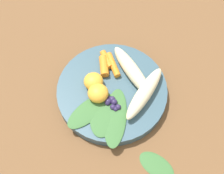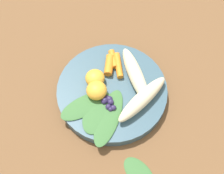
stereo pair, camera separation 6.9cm
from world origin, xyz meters
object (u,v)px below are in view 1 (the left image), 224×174
(banana_peeled_left, at_px, (132,70))
(banana_peeled_right, at_px, (144,93))
(bowl, at_px, (112,92))
(kale_leaf_stray, at_px, (157,165))
(orange_segment_near, at_px, (98,93))

(banana_peeled_left, height_order, banana_peeled_right, same)
(bowl, bearing_deg, kale_leaf_stray, 43.69)
(bowl, relative_size, banana_peeled_left, 1.71)
(bowl, xyz_separation_m, kale_leaf_stray, (0.14, 0.13, -0.01))
(banana_peeled_left, relative_size, kale_leaf_stray, 1.82)
(kale_leaf_stray, bearing_deg, banana_peeled_right, 135.14)
(orange_segment_near, bearing_deg, banana_peeled_right, 105.16)
(banana_peeled_right, relative_size, kale_leaf_stray, 1.82)
(bowl, relative_size, orange_segment_near, 5.48)
(banana_peeled_right, height_order, kale_leaf_stray, banana_peeled_right)
(orange_segment_near, bearing_deg, banana_peeled_left, 142.54)
(orange_segment_near, bearing_deg, kale_leaf_stray, 54.50)
(banana_peeled_left, xyz_separation_m, orange_segment_near, (0.08, -0.06, 0.00))
(banana_peeled_left, xyz_separation_m, kale_leaf_stray, (0.19, 0.10, -0.04))
(bowl, height_order, kale_leaf_stray, bowl)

